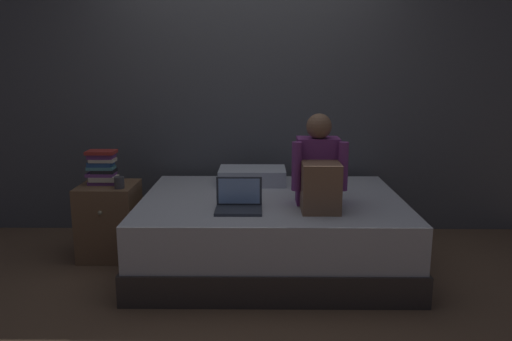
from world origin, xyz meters
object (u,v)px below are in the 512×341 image
Objects in this scene: bed at (271,231)px; person_sitting at (319,172)px; laptop at (239,202)px; book_stack at (102,167)px; mug at (119,183)px; nightstand at (110,220)px; pillow at (252,176)px.

person_sitting is at bearing -37.02° from bed.
laptop is (-0.56, -0.10, -0.20)m from person_sitting.
bed is 7.37× the size of book_stack.
bed is 1.23m from mug.
nightstand is 1.06× the size of pillow.
book_stack is at bearing 141.07° from mug.
bed is 3.05× the size of person_sitting.
book_stack is at bearing 172.67° from bed.
laptop is 1.18× the size of book_stack.
pillow is (-0.16, 0.45, 0.34)m from bed.
mug is (-1.17, 0.04, 0.38)m from bed.
mug is (0.17, -0.14, -0.09)m from book_stack.
mug reaches higher than pillow.
bed is 3.35× the size of nightstand.
laptop is at bearing -169.68° from person_sitting.
person_sitting is 2.05× the size of laptop.
pillow is at bearing 13.23° from book_stack.
nightstand is 0.91× the size of person_sitting.
book_stack reaches higher than nightstand.
nightstand is 1.86× the size of laptop.
person_sitting is 0.60m from laptop.
bed is at bearing -70.98° from pillow.
mug is at bearing 157.72° from laptop.
nightstand reaches higher than bed.
bed is 0.53m from laptop.
book_stack is (-1.18, -0.28, 0.13)m from pillow.
nightstand is 6.63× the size of mug.
laptop is at bearing -95.78° from pillow.
nightstand is at bearing 166.14° from person_sitting.
person_sitting is 0.86m from pillow.
person_sitting is at bearing -13.86° from nightstand.
pillow reaches higher than nightstand.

